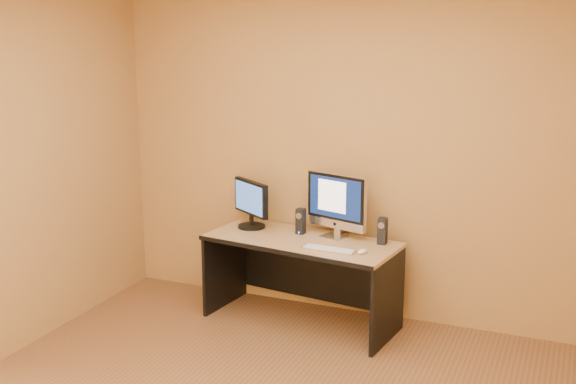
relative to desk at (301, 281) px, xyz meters
The scene contains 10 objects.
walls 1.91m from the desk, 78.60° to the right, with size 4.00×4.00×2.60m, color olive, non-canonical shape.
desk is the anchor object (origin of this frame).
imac 0.64m from the desk, 36.07° to the left, with size 0.52×0.19×0.50m, color silver, non-canonical shape.
second_monitor 0.73m from the desk, 163.15° to the left, with size 0.43×0.22×0.38m, color black, non-canonical shape.
speaker_left 0.46m from the desk, 113.64° to the left, with size 0.06×0.07×0.20m, color black, non-canonical shape.
speaker_right 0.75m from the desk, 11.97° to the left, with size 0.06×0.07×0.20m, color black, non-canonical shape.
keyboard 0.47m from the desk, 31.36° to the right, with size 0.39×0.11×0.02m, color silver.
mouse 0.65m from the desk, 15.78° to the right, with size 0.05×0.09×0.03m, color white.
cable_a 0.52m from the desk, 43.80° to the left, with size 0.01×0.01×0.20m, color black.
cable_b 0.50m from the desk, 49.11° to the left, with size 0.01×0.01×0.16m, color black.
Camera 1 is at (1.58, -3.23, 2.29)m, focal length 45.00 mm.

